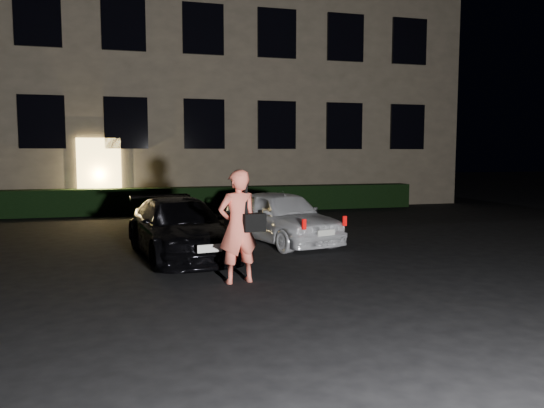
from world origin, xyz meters
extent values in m
plane|color=black|center=(0.00, 0.00, 0.00)|extent=(80.00, 80.00, 0.00)
cube|color=brown|center=(0.00, 15.00, 6.00)|extent=(20.00, 8.00, 12.00)
cube|color=#E1B85F|center=(-3.50, 10.94, 1.25)|extent=(1.40, 0.10, 2.50)
cube|color=black|center=(-5.20, 10.94, 3.00)|extent=(1.40, 0.10, 1.70)
cube|color=black|center=(-2.60, 10.94, 3.00)|extent=(1.40, 0.10, 1.70)
cube|color=black|center=(0.00, 10.94, 3.00)|extent=(1.40, 0.10, 1.70)
cube|color=black|center=(2.60, 10.94, 3.00)|extent=(1.40, 0.10, 1.70)
cube|color=black|center=(5.20, 10.94, 3.00)|extent=(1.40, 0.10, 1.70)
cube|color=black|center=(7.80, 10.94, 3.00)|extent=(1.40, 0.10, 1.70)
cube|color=black|center=(-5.20, 10.94, 6.20)|extent=(1.40, 0.10, 1.70)
cube|color=black|center=(-2.60, 10.94, 6.20)|extent=(1.40, 0.10, 1.70)
cube|color=black|center=(0.00, 10.94, 6.20)|extent=(1.40, 0.10, 1.70)
cube|color=black|center=(2.60, 10.94, 6.20)|extent=(1.40, 0.10, 1.70)
cube|color=black|center=(5.20, 10.94, 6.20)|extent=(1.40, 0.10, 1.70)
cube|color=black|center=(7.80, 10.94, 6.20)|extent=(1.40, 0.10, 1.70)
cube|color=black|center=(0.00, 10.50, 0.42)|extent=(15.00, 0.70, 0.85)
imported|color=black|center=(-1.63, 2.86, 0.56)|extent=(2.12, 4.06, 1.12)
cube|color=white|center=(-0.69, 2.27, 0.69)|extent=(0.19, 0.80, 0.37)
cube|color=silver|center=(-1.34, 0.87, 0.49)|extent=(0.41, 0.09, 0.13)
imported|color=white|center=(0.71, 3.84, 0.59)|extent=(2.27, 3.72, 1.18)
cube|color=red|center=(0.67, 2.11, 0.65)|extent=(0.08, 0.06, 0.20)
cube|color=red|center=(1.63, 2.37, 0.65)|extent=(0.08, 0.06, 0.20)
cube|color=silver|center=(1.16, 2.19, 0.45)|extent=(0.39, 0.14, 0.12)
imported|color=#F06953|center=(-0.95, 0.49, 0.88)|extent=(0.71, 0.54, 1.76)
cube|color=black|center=(-0.71, 0.42, 0.95)|extent=(0.38, 0.23, 0.28)
cube|color=black|center=(-0.84, 0.43, 1.34)|extent=(0.05, 0.07, 0.55)
camera|label=1|loc=(-2.56, -7.47, 2.02)|focal=35.00mm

